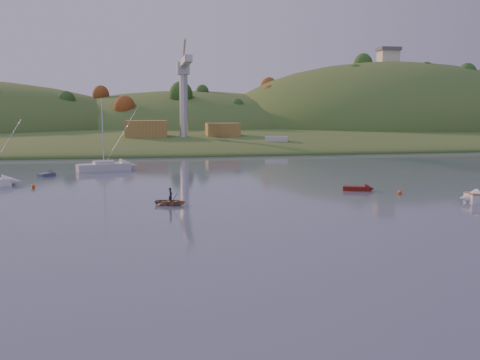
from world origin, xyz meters
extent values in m
plane|color=#364059|center=(0.00, 0.00, 0.00)|extent=(500.00, 500.00, 0.00)
cube|color=#2C491D|center=(0.00, 230.00, 0.00)|extent=(620.00, 220.00, 1.50)
ellipsoid|color=#2C491D|center=(0.00, 165.00, 0.00)|extent=(640.00, 150.00, 7.00)
ellipsoid|color=#2C491D|center=(10.00, 210.00, 0.00)|extent=(140.00, 120.00, 36.00)
ellipsoid|color=#2C491D|center=(95.00, 195.00, 0.00)|extent=(150.00, 130.00, 60.00)
cube|color=beige|center=(95.00, 195.00, 32.50)|extent=(8.00, 6.00, 5.00)
cube|color=#595960|center=(95.00, 195.00, 35.70)|extent=(9.00, 7.00, 1.50)
cube|color=slate|center=(5.00, 122.00, 1.20)|extent=(42.00, 16.00, 2.40)
cube|color=olive|center=(-8.00, 123.00, 4.80)|extent=(11.00, 8.00, 4.80)
cube|color=olive|center=(13.00, 124.00, 4.40)|extent=(9.00, 7.00, 4.00)
cylinder|color=#B7B7BC|center=(2.00, 120.00, 11.40)|extent=(2.20, 2.20, 18.00)
cube|color=#B7B7BC|center=(2.00, 120.00, 20.90)|extent=(3.20, 3.20, 3.20)
cube|color=#B7B7BC|center=(2.00, 111.00, 21.90)|extent=(1.80, 18.00, 1.60)
cube|color=#B7B7BC|center=(2.00, 125.00, 21.90)|extent=(1.80, 10.00, 1.60)
cone|color=silver|center=(26.41, 29.02, 0.51)|extent=(2.17, 2.22, 2.03)
cube|color=silver|center=(-15.21, 67.78, 0.60)|extent=(9.08, 5.21, 1.20)
cube|color=silver|center=(-15.21, 67.78, 1.25)|extent=(3.71, 2.88, 0.76)
cylinder|color=silver|center=(-15.21, 67.78, 6.64)|extent=(0.18, 0.18, 10.88)
cylinder|color=silver|center=(-15.21, 67.78, 1.50)|extent=(3.34, 1.20, 0.12)
cylinder|color=silver|center=(-15.21, 67.78, 1.60)|extent=(3.01, 1.30, 0.36)
imported|color=#9D7956|center=(-5.78, 33.35, 0.35)|extent=(3.94, 3.34, 0.69)
imported|color=black|center=(-5.78, 33.35, 0.81)|extent=(0.56, 0.68, 1.62)
cube|color=#5B130D|center=(17.77, 39.56, 0.27)|extent=(3.54, 2.32, 0.55)
cone|color=#5B130D|center=(19.33, 39.01, 0.27)|extent=(1.52, 1.62, 1.32)
cube|color=#4F5968|center=(-23.36, 61.71, 0.25)|extent=(2.55, 2.92, 0.49)
cone|color=#4F5968|center=(-22.57, 62.82, 0.25)|extent=(1.53, 1.47, 1.20)
cube|color=#505769|center=(24.47, 108.00, 0.85)|extent=(14.08, 8.45, 1.71)
cube|color=#B7B7BC|center=(24.47, 108.00, 2.28)|extent=(6.27, 4.40, 2.28)
sphere|color=#E24D0B|center=(21.79, 35.74, 0.25)|extent=(0.50, 0.50, 0.50)
sphere|color=#E24D0B|center=(-22.77, 48.68, 0.25)|extent=(0.50, 0.50, 0.50)
camera|label=1|loc=(-8.34, -23.48, 10.16)|focal=40.00mm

